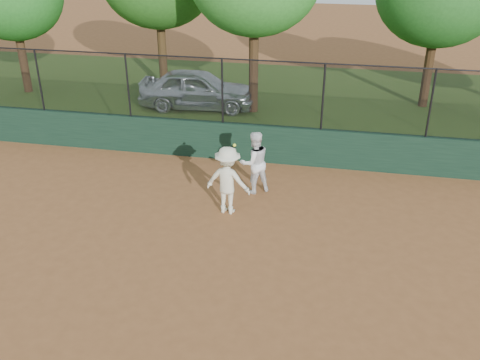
# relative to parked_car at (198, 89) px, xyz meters

# --- Properties ---
(ground) EXTENTS (80.00, 80.00, 0.00)m
(ground) POSITION_rel_parked_car_xyz_m (2.59, -10.62, -0.78)
(ground) COLOR brown
(ground) RESTS_ON ground
(back_wall) EXTENTS (26.00, 0.20, 1.20)m
(back_wall) POSITION_rel_parked_car_xyz_m (2.59, -4.62, -0.18)
(back_wall) COLOR #163222
(back_wall) RESTS_ON ground
(grass_strip) EXTENTS (36.00, 12.00, 0.01)m
(grass_strip) POSITION_rel_parked_car_xyz_m (2.59, 1.38, -0.77)
(grass_strip) COLOR #2C4716
(grass_strip) RESTS_ON ground
(parked_car) EXTENTS (4.67, 2.17, 1.55)m
(parked_car) POSITION_rel_parked_car_xyz_m (0.00, 0.00, 0.00)
(parked_car) COLOR silver
(parked_car) RESTS_ON ground
(player_second) EXTENTS (1.08, 1.03, 1.76)m
(player_second) POSITION_rel_parked_car_xyz_m (3.43, -6.65, 0.11)
(player_second) COLOR white
(player_second) RESTS_ON ground
(player_main) EXTENTS (1.25, 0.83, 2.07)m
(player_main) POSITION_rel_parked_car_xyz_m (2.97, -7.92, 0.13)
(player_main) COLOR beige
(player_main) RESTS_ON ground
(fence_assembly) EXTENTS (26.00, 0.06, 2.00)m
(fence_assembly) POSITION_rel_parked_car_xyz_m (2.56, -4.62, 1.46)
(fence_assembly) COLOR black
(fence_assembly) RESTS_ON back_wall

